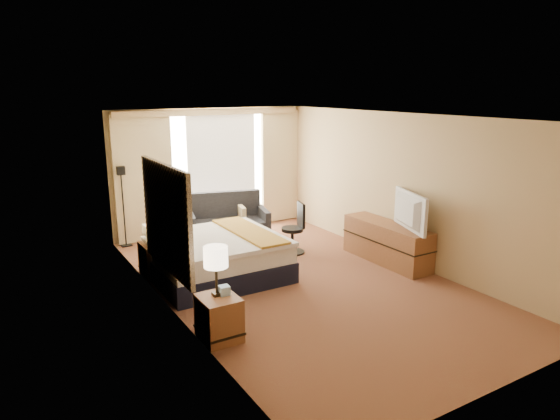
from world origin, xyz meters
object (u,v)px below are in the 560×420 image
loveseat (228,226)px  desk_chair (295,231)px  floor_lamp (122,190)px  media_dresser (387,243)px  bed (216,256)px  lamp_left (216,258)px  lamp_right (158,218)px  television (404,211)px  nightstand_right (156,259)px  nightstand_left (219,318)px

loveseat → desk_chair: 1.47m
floor_lamp → desk_chair: 3.39m
media_dresser → floor_lamp: floor_lamp is taller
desk_chair → bed: bearing=-151.2°
desk_chair → lamp_left: size_ratio=1.52×
lamp_right → floor_lamp: bearing=92.7°
lamp_left → television: size_ratio=0.57×
nightstand_right → television: bearing=-27.1°
media_dresser → bed: bed is taller
media_dresser → desk_chair: desk_chair is taller
lamp_right → desk_chair: bearing=-3.8°
bed → loveseat: 1.91m
floor_lamp → lamp_right: size_ratio=2.85×
bed → loveseat: loveseat is taller
nightstand_left → desk_chair: desk_chair is taller
lamp_left → lamp_right: (0.05, 2.43, -0.06)m
loveseat → floor_lamp: bearing=170.8°
desk_chair → lamp_left: 3.48m
nightstand_left → television: size_ratio=0.50×
loveseat → lamp_right: size_ratio=3.13×
nightstand_left → media_dresser: bearing=15.8°
media_dresser → loveseat: loveseat is taller
lamp_left → television: 3.69m
desk_chair → television: 2.08m
bed → floor_lamp: bearing=108.9°
lamp_left → nightstand_right: bearing=90.1°
media_dresser → nightstand_right: bearing=158.6°
media_dresser → desk_chair: (-1.12, 1.26, 0.07)m
nightstand_right → television: size_ratio=0.50×
loveseat → lamp_left: 3.98m
loveseat → media_dresser: bearing=-37.7°
nightstand_left → loveseat: size_ratio=0.32×
nightstand_right → loveseat: 2.07m
bed → nightstand_right: bearing=143.5°
bed → lamp_right: (-0.75, 0.58, 0.62)m
nightstand_left → nightstand_right: 2.50m
nightstand_right → television: television is taller
floor_lamp → television: 5.23m
loveseat → desk_chair: (0.80, -1.24, 0.10)m
loveseat → floor_lamp: size_ratio=1.10×
desk_chair → lamp_left: bearing=-122.9°
nightstand_right → bed: 1.01m
nightstand_right → floor_lamp: bearing=90.9°
nightstand_left → television: (3.65, 0.63, 0.74)m
bed → lamp_left: (-0.80, -1.85, 0.68)m
lamp_left → television: (3.64, 0.58, -0.01)m
nightstand_left → lamp_right: lamp_right is taller
lamp_right → nightstand_right: bearing=157.5°
media_dresser → loveseat: size_ratio=1.04×
bed → lamp_left: 2.13m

